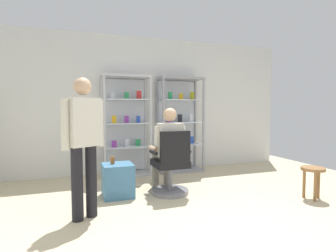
# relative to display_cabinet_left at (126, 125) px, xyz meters

# --- Properties ---
(ground_plane) EXTENTS (7.20, 7.20, 0.00)m
(ground_plane) POSITION_rel_display_cabinet_left_xyz_m (0.55, -2.76, -0.96)
(ground_plane) COLOR #C6B793
(back_wall) EXTENTS (6.00, 0.10, 2.70)m
(back_wall) POSITION_rel_display_cabinet_left_xyz_m (0.55, 0.24, 0.39)
(back_wall) COLOR silver
(back_wall) RESTS_ON ground
(display_cabinet_left) EXTENTS (0.90, 0.45, 1.90)m
(display_cabinet_left) POSITION_rel_display_cabinet_left_xyz_m (0.00, 0.00, 0.00)
(display_cabinet_left) COLOR #B7B7BC
(display_cabinet_left) RESTS_ON ground
(display_cabinet_right) EXTENTS (0.90, 0.45, 1.90)m
(display_cabinet_right) POSITION_rel_display_cabinet_left_xyz_m (1.10, -0.00, -0.00)
(display_cabinet_right) COLOR gray
(display_cabinet_right) RESTS_ON ground
(office_chair) EXTENTS (0.56, 0.56, 0.96)m
(office_chair) POSITION_rel_display_cabinet_left_xyz_m (0.40, -1.44, -0.57)
(office_chair) COLOR slate
(office_chair) RESTS_ON ground
(seated_shopkeeper) EXTENTS (0.49, 0.57, 1.29)m
(seated_shopkeeper) POSITION_rel_display_cabinet_left_xyz_m (0.40, -1.28, -0.25)
(seated_shopkeeper) COLOR slate
(seated_shopkeeper) RESTS_ON ground
(storage_crate) EXTENTS (0.43, 0.42, 0.48)m
(storage_crate) POSITION_rel_display_cabinet_left_xyz_m (-0.36, -1.27, -0.73)
(storage_crate) COLOR teal
(storage_crate) RESTS_ON ground
(tea_glass) EXTENTS (0.06, 0.06, 0.10)m
(tea_glass) POSITION_rel_display_cabinet_left_xyz_m (-0.43, -1.23, -0.44)
(tea_glass) COLOR brown
(tea_glass) RESTS_ON storage_crate
(standing_customer) EXTENTS (0.47, 0.36, 1.63)m
(standing_customer) POSITION_rel_display_cabinet_left_xyz_m (-0.85, -1.94, -0.03)
(standing_customer) COLOR black
(standing_customer) RESTS_ON ground
(wooden_stool) EXTENTS (0.32, 0.32, 0.45)m
(wooden_stool) POSITION_rel_display_cabinet_left_xyz_m (2.21, -2.30, -0.61)
(wooden_stool) COLOR olive
(wooden_stool) RESTS_ON ground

